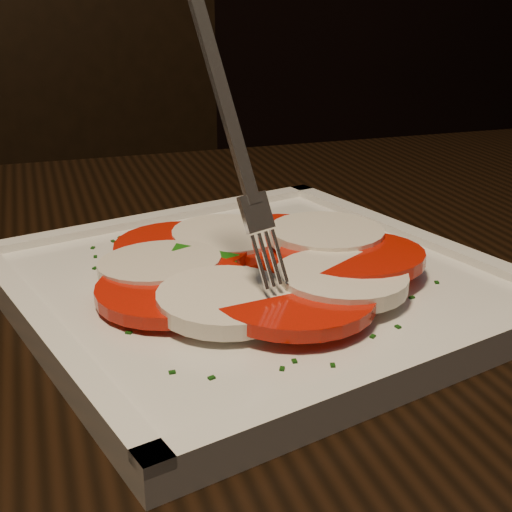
{
  "coord_description": "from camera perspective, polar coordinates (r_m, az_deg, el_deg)",
  "views": [
    {
      "loc": [
        -0.34,
        -0.23,
        0.95
      ],
      "look_at": [
        -0.22,
        0.2,
        0.78
      ],
      "focal_mm": 50.0,
      "sensor_mm": 36.0,
      "label": 1
    }
  ],
  "objects": [
    {
      "name": "chair",
      "position": [
        1.32,
        -9.64,
        2.55
      ],
      "size": [
        0.51,
        0.51,
        0.93
      ],
      "rotation": [
        0.0,
        0.0,
        0.24
      ],
      "color": "black",
      "rests_on": "ground"
    },
    {
      "name": "table",
      "position": [
        0.58,
        1.82,
        -10.11
      ],
      "size": [
        1.24,
        0.86,
        0.75
      ],
      "rotation": [
        0.0,
        0.0,
        0.05
      ],
      "color": "black",
      "rests_on": "ground"
    },
    {
      "name": "fork",
      "position": [
        0.42,
        -2.63,
        9.82
      ],
      "size": [
        0.06,
        0.08,
        0.16
      ],
      "primitive_type": null,
      "rotation": [
        0.0,
        0.0,
        0.46
      ],
      "color": "white",
      "rests_on": "caprese_salad"
    },
    {
      "name": "plate",
      "position": [
        0.48,
        0.0,
        -2.49
      ],
      "size": [
        0.38,
        0.38,
        0.01
      ],
      "primitive_type": "cube",
      "rotation": [
        0.0,
        0.0,
        0.31
      ],
      "color": "silver",
      "rests_on": "table"
    },
    {
      "name": "caprese_salad",
      "position": [
        0.48,
        -0.0,
        -0.58
      ],
      "size": [
        0.23,
        0.24,
        0.02
      ],
      "color": "red",
      "rests_on": "plate"
    }
  ]
}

